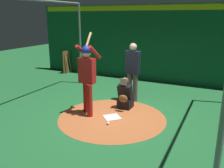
{
  "coord_description": "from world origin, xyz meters",
  "views": [
    {
      "loc": [
        5.43,
        2.64,
        2.66
      ],
      "look_at": [
        0.0,
        0.0,
        0.95
      ],
      "focal_mm": 38.54,
      "sensor_mm": 36.0,
      "label": 1
    }
  ],
  "objects_px": {
    "umpire": "(133,69)",
    "bat_rack": "(69,62)",
    "home_plate": "(112,117)",
    "catcher": "(125,96)",
    "baseball_0": "(108,123)",
    "batter": "(87,73)"
  },
  "relations": [
    {
      "from": "umpire",
      "to": "baseball_0",
      "type": "distance_m",
      "value": 2.22
    },
    {
      "from": "home_plate",
      "to": "baseball_0",
      "type": "height_order",
      "value": "baseball_0"
    },
    {
      "from": "catcher",
      "to": "baseball_0",
      "type": "xyz_separation_m",
      "value": [
        1.25,
        0.07,
        -0.33
      ]
    },
    {
      "from": "batter",
      "to": "baseball_0",
      "type": "xyz_separation_m",
      "value": [
        0.4,
        0.83,
        -1.14
      ]
    },
    {
      "from": "home_plate",
      "to": "catcher",
      "type": "bearing_deg",
      "value": 177.31
    },
    {
      "from": "batter",
      "to": "catcher",
      "type": "relative_size",
      "value": 2.35
    },
    {
      "from": "bat_rack",
      "to": "home_plate",
      "type": "bearing_deg",
      "value": 46.96
    },
    {
      "from": "batter",
      "to": "bat_rack",
      "type": "height_order",
      "value": "batter"
    },
    {
      "from": "umpire",
      "to": "bat_rack",
      "type": "height_order",
      "value": "umpire"
    },
    {
      "from": "umpire",
      "to": "bat_rack",
      "type": "xyz_separation_m",
      "value": [
        -2.53,
        -4.32,
        -0.57
      ]
    },
    {
      "from": "batter",
      "to": "baseball_0",
      "type": "distance_m",
      "value": 1.47
    },
    {
      "from": "batter",
      "to": "bat_rack",
      "type": "relative_size",
      "value": 2.13
    },
    {
      "from": "bat_rack",
      "to": "baseball_0",
      "type": "bearing_deg",
      "value": 44.64
    },
    {
      "from": "catcher",
      "to": "bat_rack",
      "type": "height_order",
      "value": "bat_rack"
    },
    {
      "from": "catcher",
      "to": "home_plate",
      "type": "bearing_deg",
      "value": -2.69
    },
    {
      "from": "umpire",
      "to": "bat_rack",
      "type": "relative_size",
      "value": 1.77
    },
    {
      "from": "home_plate",
      "to": "catcher",
      "type": "xyz_separation_m",
      "value": [
        -0.81,
        0.04,
        0.36
      ]
    },
    {
      "from": "home_plate",
      "to": "bat_rack",
      "type": "bearing_deg",
      "value": -133.04
    },
    {
      "from": "batter",
      "to": "catcher",
      "type": "height_order",
      "value": "batter"
    },
    {
      "from": "batter",
      "to": "baseball_0",
      "type": "bearing_deg",
      "value": 64.15
    },
    {
      "from": "batter",
      "to": "catcher",
      "type": "bearing_deg",
      "value": 138.29
    },
    {
      "from": "catcher",
      "to": "bat_rack",
      "type": "bearing_deg",
      "value": -126.56
    }
  ]
}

